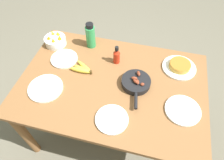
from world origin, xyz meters
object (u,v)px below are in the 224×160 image
(empty_plate_far_right, at_px, (112,119))
(fruit_bowl_mango, at_px, (55,41))
(empty_plate_near_front, at_px, (46,88))
(hot_sauce_bottle, at_px, (117,56))
(banana_bunch, at_px, (83,69))
(frittata_plate_center, at_px, (179,66))
(water_bottle, at_px, (91,36))
(empty_plate_mid_edge, at_px, (64,59))
(skillet, at_px, (136,83))
(empty_plate_far_left, at_px, (183,110))

(empty_plate_far_right, relative_size, fruit_bowl_mango, 1.19)
(empty_plate_near_front, bearing_deg, hot_sauce_bottle, 41.73)
(banana_bunch, bearing_deg, frittata_plate_center, 16.06)
(banana_bunch, xyz_separation_m, water_bottle, (-0.02, 0.30, 0.09))
(frittata_plate_center, bearing_deg, fruit_bowl_mango, 178.61)
(empty_plate_mid_edge, bearing_deg, frittata_plate_center, 8.35)
(frittata_plate_center, height_order, empty_plate_mid_edge, frittata_plate_center)
(skillet, relative_size, water_bottle, 1.49)
(frittata_plate_center, xyz_separation_m, empty_plate_far_left, (0.04, -0.39, -0.01))
(empty_plate_far_left, bearing_deg, water_bottle, 149.44)
(empty_plate_near_front, xyz_separation_m, empty_plate_far_left, (0.99, 0.06, 0.00))
(empty_plate_far_left, bearing_deg, empty_plate_mid_edge, 165.29)
(empty_plate_far_left, relative_size, hot_sauce_bottle, 1.48)
(skillet, distance_m, hot_sauce_bottle, 0.28)
(skillet, height_order, empty_plate_far_right, skillet)
(frittata_plate_center, xyz_separation_m, empty_plate_mid_edge, (-0.93, -0.14, -0.01))
(empty_plate_far_right, height_order, water_bottle, water_bottle)
(empty_plate_near_front, bearing_deg, banana_bunch, 49.17)
(banana_bunch, distance_m, frittata_plate_center, 0.77)
(empty_plate_near_front, bearing_deg, empty_plate_mid_edge, 87.18)
(water_bottle, bearing_deg, empty_plate_far_left, -30.56)
(empty_plate_near_front, bearing_deg, empty_plate_far_left, 3.46)
(fruit_bowl_mango, height_order, hot_sauce_bottle, hot_sauce_bottle)
(empty_plate_far_left, distance_m, hot_sauce_bottle, 0.64)
(hot_sauce_bottle, bearing_deg, empty_plate_mid_edge, -169.35)
(skillet, relative_size, empty_plate_far_left, 1.41)
(skillet, bearing_deg, water_bottle, -135.86)
(empty_plate_near_front, height_order, empty_plate_mid_edge, same)
(fruit_bowl_mango, xyz_separation_m, water_bottle, (0.31, 0.06, 0.07))
(frittata_plate_center, bearing_deg, empty_plate_far_left, -83.83)
(fruit_bowl_mango, distance_m, hot_sauce_bottle, 0.58)
(banana_bunch, relative_size, fruit_bowl_mango, 1.01)
(banana_bunch, xyz_separation_m, empty_plate_near_front, (-0.21, -0.24, -0.01))
(skillet, distance_m, frittata_plate_center, 0.40)
(frittata_plate_center, xyz_separation_m, water_bottle, (-0.77, 0.08, 0.09))
(skillet, distance_m, water_bottle, 0.57)
(frittata_plate_center, distance_m, empty_plate_mid_edge, 0.94)
(empty_plate_near_front, distance_m, hot_sauce_bottle, 0.60)
(frittata_plate_center, distance_m, water_bottle, 0.78)
(empty_plate_near_front, relative_size, empty_plate_mid_edge, 1.16)
(empty_plate_near_front, distance_m, water_bottle, 0.58)
(fruit_bowl_mango, bearing_deg, empty_plate_far_left, -20.49)
(empty_plate_mid_edge, height_order, fruit_bowl_mango, fruit_bowl_mango)
(empty_plate_mid_edge, distance_m, hot_sauce_bottle, 0.44)
(skillet, xyz_separation_m, water_bottle, (-0.46, 0.34, 0.08))
(empty_plate_near_front, height_order, fruit_bowl_mango, fruit_bowl_mango)
(fruit_bowl_mango, bearing_deg, banana_bunch, -35.39)
(empty_plate_far_left, distance_m, fruit_bowl_mango, 1.20)
(frittata_plate_center, relative_size, hot_sauce_bottle, 1.63)
(banana_bunch, distance_m, empty_plate_far_left, 0.80)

